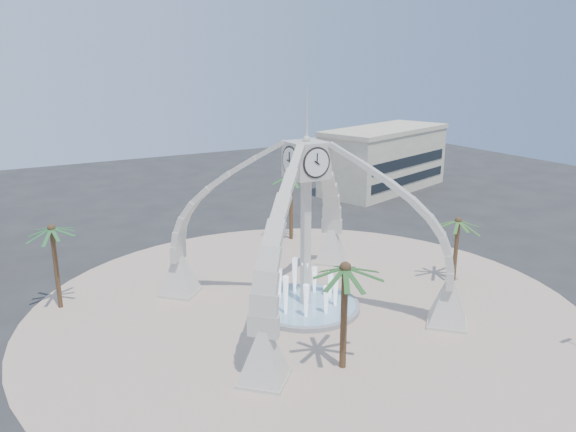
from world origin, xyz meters
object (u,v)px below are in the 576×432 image
palm_north (291,176)px  fountain (305,305)px  palm_east (458,222)px  clock_tower (306,224)px  palm_south (345,269)px  palm_west (52,230)px

palm_north → fountain: bearing=-116.5°
fountain → palm_east: size_ratio=1.37×
clock_tower → palm_south: clock_tower is taller
fountain → palm_north: palm_north is taller
fountain → palm_east: bearing=-6.2°
palm_west → palm_north: palm_north is taller
palm_west → palm_north: (22.89, 5.65, 0.48)m
fountain → palm_south: (-2.33, -8.04, 5.96)m
palm_south → fountain: bearing=73.8°
clock_tower → fountain: clock_tower is taller
palm_west → palm_north: 23.59m
fountain → palm_north: 17.61m
palm_west → clock_tower: bearing=-30.3°
palm_east → palm_south: bearing=-157.4°
fountain → palm_east: 14.38m
fountain → palm_west: palm_west is taller
palm_east → palm_west: 30.89m
palm_east → palm_west: palm_west is taller
palm_south → clock_tower: bearing=73.8°
fountain → palm_west: bearing=149.7°
clock_tower → palm_west: (-15.53, 9.09, -0.47)m
clock_tower → fountain: (0.00, 0.00, -6.20)m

